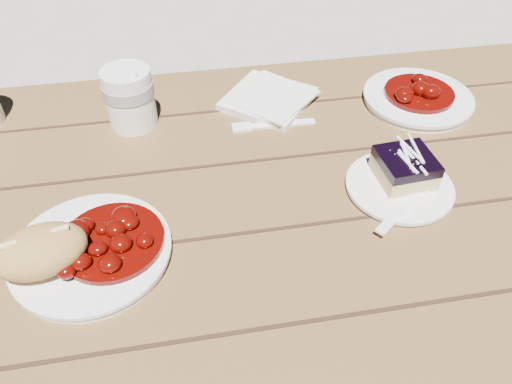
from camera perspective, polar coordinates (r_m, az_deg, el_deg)
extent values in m
cube|color=brown|center=(0.81, -0.97, -1.61)|extent=(2.00, 0.80, 0.05)
cube|color=brown|center=(1.49, -4.87, 8.12)|extent=(1.80, 0.25, 0.04)
cube|color=brown|center=(1.85, 21.01, 4.25)|extent=(0.06, 0.06, 0.42)
cylinder|color=white|center=(0.73, -18.25, -6.66)|extent=(0.22, 0.22, 0.02)
ellipsoid|color=#AE8443|center=(0.71, -23.42, -6.22)|extent=(0.14, 0.11, 0.06)
cylinder|color=white|center=(0.83, 16.03, 0.52)|extent=(0.16, 0.16, 0.01)
cube|color=#D0B971|center=(0.83, 16.54, 2.24)|extent=(0.09, 0.09, 0.03)
cube|color=black|center=(0.82, 16.84, 3.41)|extent=(0.09, 0.09, 0.02)
cylinder|color=white|center=(0.94, -14.23, 10.37)|extent=(0.09, 0.09, 0.11)
cube|color=white|center=(1.00, 1.42, 10.59)|extent=(0.21, 0.21, 0.01)
cylinder|color=white|center=(1.04, 17.98, 10.07)|extent=(0.21, 0.21, 0.02)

